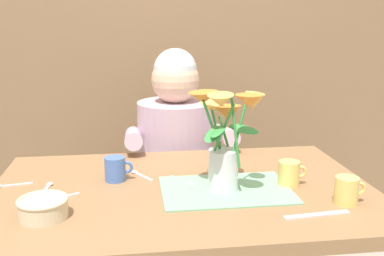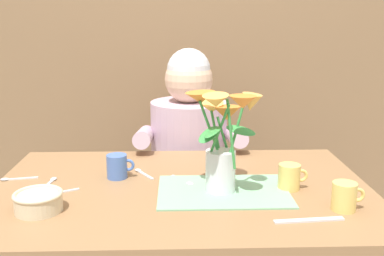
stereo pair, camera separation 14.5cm
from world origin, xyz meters
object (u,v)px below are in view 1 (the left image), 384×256
object	(u,v)px
dinner_knife	(317,215)
tea_cup	(347,190)
ceramic_mug	(289,173)
seated_person	(176,175)
ceramic_bowl	(43,207)
flower_vase	(225,134)
coffee_cup	(116,169)

from	to	relation	value
dinner_knife	tea_cup	world-z (taller)	tea_cup
ceramic_mug	seated_person	bearing A→B (deg)	114.79
ceramic_bowl	tea_cup	xyz separation A→B (m)	(0.85, -0.02, 0.01)
dinner_knife	tea_cup	bearing A→B (deg)	24.96
seated_person	dinner_knife	bearing A→B (deg)	-67.01
ceramic_bowl	dinner_knife	size ratio (longest dim) A/B	0.72
ceramic_bowl	ceramic_mug	xyz separation A→B (m)	(0.74, 0.14, 0.01)
seated_person	ceramic_bowl	world-z (taller)	seated_person
flower_vase	ceramic_mug	world-z (taller)	flower_vase
dinner_knife	coffee_cup	bearing A→B (deg)	142.10
dinner_knife	coffee_cup	xyz separation A→B (m)	(-0.55, 0.35, 0.04)
flower_vase	coffee_cup	distance (m)	0.39
seated_person	dinner_knife	size ratio (longest dim) A/B	5.97
seated_person	tea_cup	distance (m)	0.93
seated_person	dinner_knife	xyz separation A→B (m)	(0.30, -0.88, 0.18)
ceramic_mug	coffee_cup	world-z (taller)	same
seated_person	coffee_cup	size ratio (longest dim) A/B	12.20
ceramic_mug	flower_vase	bearing A→B (deg)	-175.94
dinner_knife	flower_vase	bearing A→B (deg)	129.34
seated_person	ceramic_mug	distance (m)	0.74
dinner_knife	ceramic_bowl	bearing A→B (deg)	167.98
ceramic_bowl	dinner_knife	world-z (taller)	ceramic_bowl
ceramic_mug	tea_cup	size ratio (longest dim) A/B	1.00
seated_person	flower_vase	bearing A→B (deg)	-78.49
coffee_cup	tea_cup	distance (m)	0.72
ceramic_bowl	dinner_knife	xyz separation A→B (m)	(0.73, -0.09, -0.03)
flower_vase	coffee_cup	xyz separation A→B (m)	(-0.33, 0.14, -0.14)
seated_person	coffee_cup	xyz separation A→B (m)	(-0.25, -0.53, 0.22)
tea_cup	coffee_cup	bearing A→B (deg)	156.90
dinner_knife	ceramic_mug	xyz separation A→B (m)	(0.00, 0.23, 0.04)
flower_vase	tea_cup	size ratio (longest dim) A/B	3.41
coffee_cup	ceramic_mug	bearing A→B (deg)	-12.32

